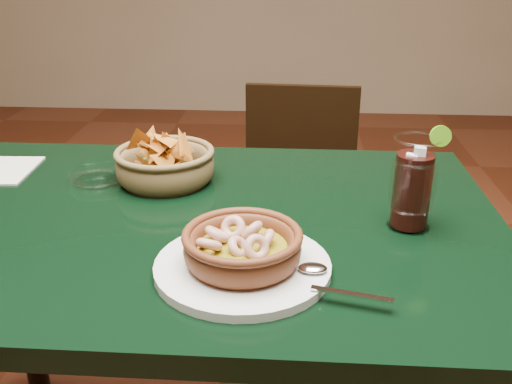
# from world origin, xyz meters

# --- Properties ---
(dining_table) EXTENTS (1.20, 0.80, 0.75)m
(dining_table) POSITION_xyz_m (0.00, 0.00, 0.65)
(dining_table) COLOR black
(dining_table) RESTS_ON ground
(dining_chair) EXTENTS (0.40, 0.40, 0.82)m
(dining_chair) POSITION_xyz_m (0.22, 0.70, 0.45)
(dining_chair) COLOR black
(dining_chair) RESTS_ON ground
(shrimp_plate) EXTENTS (0.36, 0.28, 0.08)m
(shrimp_plate) POSITION_xyz_m (0.13, -0.19, 0.78)
(shrimp_plate) COLOR silver
(shrimp_plate) RESTS_ON dining_table
(chip_basket) EXTENTS (0.24, 0.24, 0.15)m
(chip_basket) POSITION_xyz_m (-0.07, 0.17, 0.79)
(chip_basket) COLOR brown
(chip_basket) RESTS_ON dining_table
(guacamole_ramekin) EXTENTS (0.11, 0.11, 0.04)m
(guacamole_ramekin) POSITION_xyz_m (-0.11, 0.22, 0.77)
(guacamole_ramekin) COLOR #512512
(guacamole_ramekin) RESTS_ON dining_table
(cola_drink) EXTENTS (0.17, 0.17, 0.19)m
(cola_drink) POSITION_xyz_m (0.42, -0.02, 0.83)
(cola_drink) COLOR white
(cola_drink) RESTS_ON dining_table
(glass_ashtray) EXTENTS (0.12, 0.12, 0.03)m
(glass_ashtray) POSITION_xyz_m (-0.22, 0.16, 0.76)
(glass_ashtray) COLOR white
(glass_ashtray) RESTS_ON dining_table
(paper_menu) EXTENTS (0.14, 0.18, 0.00)m
(paper_menu) POSITION_xyz_m (-0.45, 0.20, 0.75)
(paper_menu) COLOR beige
(paper_menu) RESTS_ON dining_table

